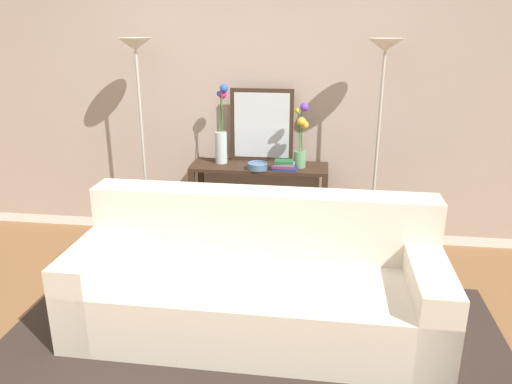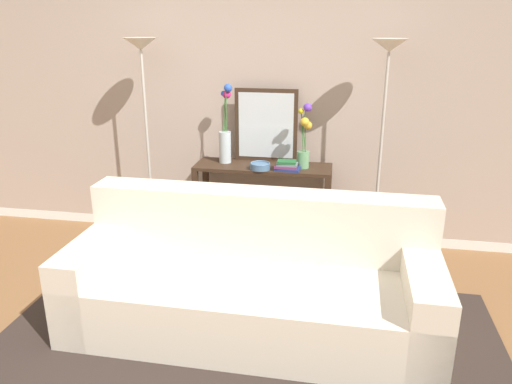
# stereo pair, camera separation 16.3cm
# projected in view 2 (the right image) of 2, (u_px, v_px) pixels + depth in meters

# --- Properties ---
(ground_plane) EXTENTS (16.00, 16.00, 0.02)m
(ground_plane) POSITION_uv_depth(u_px,v_px,m) (169.00, 374.00, 2.98)
(ground_plane) COLOR brown
(back_wall) EXTENTS (12.00, 0.15, 2.92)m
(back_wall) POSITION_uv_depth(u_px,v_px,m) (241.00, 82.00, 4.52)
(back_wall) COLOR white
(back_wall) RESTS_ON ground
(area_rug) EXTENTS (3.29, 1.67, 0.01)m
(area_rug) POSITION_uv_depth(u_px,v_px,m) (248.00, 337.00, 3.30)
(area_rug) COLOR #332823
(area_rug) RESTS_ON ground
(couch) EXTENTS (2.41, 0.96, 0.88)m
(couch) POSITION_uv_depth(u_px,v_px,m) (253.00, 284.00, 3.36)
(couch) COLOR beige
(couch) RESTS_ON ground
(console_table) EXTENTS (1.20, 0.38, 0.79)m
(console_table) POSITION_uv_depth(u_px,v_px,m) (263.00, 192.00, 4.46)
(console_table) COLOR #382619
(console_table) RESTS_ON ground
(floor_lamp_left) EXTENTS (0.28, 0.28, 1.86)m
(floor_lamp_left) POSITION_uv_depth(u_px,v_px,m) (143.00, 86.00, 4.24)
(floor_lamp_left) COLOR #B7B2A8
(floor_lamp_left) RESTS_ON ground
(floor_lamp_right) EXTENTS (0.28, 0.28, 1.86)m
(floor_lamp_right) POSITION_uv_depth(u_px,v_px,m) (386.00, 92.00, 3.90)
(floor_lamp_right) COLOR #B7B2A8
(floor_lamp_right) RESTS_ON ground
(wall_mirror) EXTENTS (0.56, 0.02, 0.65)m
(wall_mirror) POSITION_uv_depth(u_px,v_px,m) (266.00, 125.00, 4.43)
(wall_mirror) COLOR #382619
(wall_mirror) RESTS_ON console_table
(vase_tall_flowers) EXTENTS (0.12, 0.12, 0.70)m
(vase_tall_flowers) POSITION_uv_depth(u_px,v_px,m) (225.00, 135.00, 4.40)
(vase_tall_flowers) COLOR silver
(vase_tall_flowers) RESTS_ON console_table
(vase_short_flowers) EXTENTS (0.12, 0.13, 0.56)m
(vase_short_flowers) POSITION_uv_depth(u_px,v_px,m) (304.00, 141.00, 4.23)
(vase_short_flowers) COLOR #669E6B
(vase_short_flowers) RESTS_ON console_table
(fruit_bowl) EXTENTS (0.17, 0.17, 0.06)m
(fruit_bowl) POSITION_uv_depth(u_px,v_px,m) (260.00, 166.00, 4.26)
(fruit_bowl) COLOR #4C7093
(fruit_bowl) RESTS_ON console_table
(book_stack) EXTENTS (0.22, 0.15, 0.09)m
(book_stack) POSITION_uv_depth(u_px,v_px,m) (287.00, 166.00, 4.23)
(book_stack) COLOR navy
(book_stack) RESTS_ON console_table
(book_row_under_console) EXTENTS (0.30, 0.17, 0.13)m
(book_row_under_console) POSITION_uv_depth(u_px,v_px,m) (226.00, 238.00, 4.68)
(book_row_under_console) COLOR tan
(book_row_under_console) RESTS_ON ground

